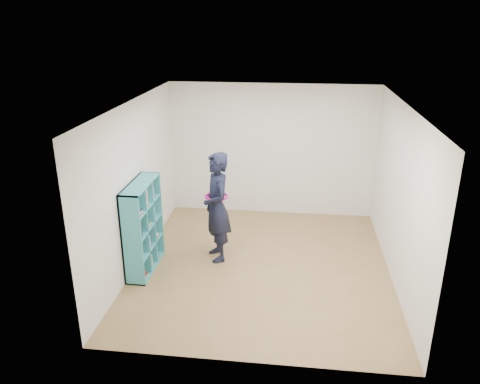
# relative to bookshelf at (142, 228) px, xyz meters

# --- Properties ---
(floor) EXTENTS (4.50, 4.50, 0.00)m
(floor) POSITION_rel_bookshelf_xyz_m (1.86, 0.28, -0.69)
(floor) COLOR olive
(floor) RESTS_ON ground
(ceiling) EXTENTS (4.50, 4.50, 0.00)m
(ceiling) POSITION_rel_bookshelf_xyz_m (1.86, 0.28, 1.91)
(ceiling) COLOR white
(ceiling) RESTS_ON wall_back
(wall_left) EXTENTS (0.02, 4.50, 2.60)m
(wall_left) POSITION_rel_bookshelf_xyz_m (-0.14, 0.28, 0.61)
(wall_left) COLOR white
(wall_left) RESTS_ON floor
(wall_right) EXTENTS (0.02, 4.50, 2.60)m
(wall_right) POSITION_rel_bookshelf_xyz_m (3.86, 0.28, 0.61)
(wall_right) COLOR white
(wall_right) RESTS_ON floor
(wall_back) EXTENTS (4.00, 0.02, 2.60)m
(wall_back) POSITION_rel_bookshelf_xyz_m (1.86, 2.53, 0.61)
(wall_back) COLOR white
(wall_back) RESTS_ON floor
(wall_front) EXTENTS (4.00, 0.02, 2.60)m
(wall_front) POSITION_rel_bookshelf_xyz_m (1.86, -1.97, 0.61)
(wall_front) COLOR white
(wall_front) RESTS_ON floor
(bookshelf) EXTENTS (0.31, 1.07, 1.43)m
(bookshelf) POSITION_rel_bookshelf_xyz_m (0.00, 0.00, 0.00)
(bookshelf) COLOR teal
(bookshelf) RESTS_ON floor
(person) EXTENTS (0.67, 0.78, 1.81)m
(person) POSITION_rel_bookshelf_xyz_m (1.10, 0.48, 0.22)
(person) COLOR black
(person) RESTS_ON floor
(smartphone) EXTENTS (0.04, 0.08, 0.12)m
(smartphone) POSITION_rel_bookshelf_xyz_m (0.95, 0.49, 0.33)
(smartphone) COLOR silver
(smartphone) RESTS_ON person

